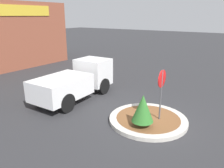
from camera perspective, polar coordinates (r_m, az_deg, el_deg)
The scene contains 5 objects.
ground_plane at distance 10.53m, azimuth 9.34°, elevation -9.57°, with size 120.00×120.00×0.00m, color #2D2D30.
traffic_island at distance 10.49m, azimuth 9.36°, elevation -9.14°, with size 3.62×3.62×0.18m.
stop_sign at distance 9.87m, azimuth 12.81°, elevation -0.49°, with size 0.80×0.07×2.53m.
island_shrub at distance 9.35m, azimuth 8.05°, elevation -6.28°, with size 0.94×0.94×1.43m.
utility_truck at distance 13.01m, azimuth -9.28°, elevation 0.87°, with size 5.37×2.28×2.10m.
Camera 1 is at (-8.54, -3.94, 4.75)m, focal length 35.00 mm.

